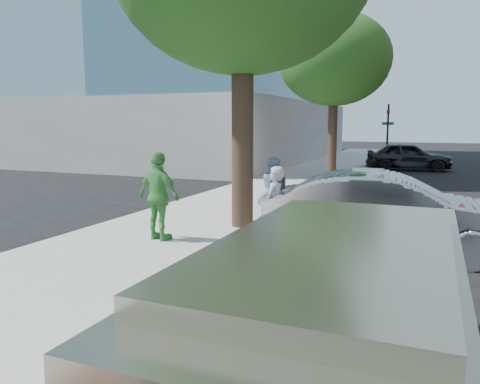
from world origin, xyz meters
The scene contains 14 objects.
ground centered at (0.00, 0.00, 0.00)m, with size 120.00×120.00×0.00m, color black.
sidewalk centered at (-1.50, 8.00, 0.07)m, with size 5.00×60.00×0.15m, color #9E9991.
brick_strip centered at (0.70, 8.00, 0.15)m, with size 0.60×60.00×0.01m, color brown.
curb centered at (1.05, 8.00, 0.07)m, with size 0.10×60.00×0.15m, color gray.
office_base centered at (-13.00, 22.00, 2.00)m, with size 18.20×22.20×4.00m, color gray.
signal_near centered at (0.90, 22.00, 2.25)m, with size 0.70×0.15×3.80m.
tree_far centered at (-0.50, 12.00, 5.30)m, with size 4.80×4.80×7.14m.
parking_meter centered at (0.79, 0.54, 1.21)m, with size 0.12×0.32×1.47m.
person_gray centered at (0.72, 0.38, 0.97)m, with size 0.59×0.39×1.63m, color #A4A4A9.
person_officer centered at (-0.09, 2.79, 0.97)m, with size 0.79×0.62×1.63m, color #82AAC9.
person_green centered at (-1.71, -0.07, 1.10)m, with size 1.11×0.46×1.89m, color #489945.
sedan_silver centered at (2.85, 1.23, 0.83)m, with size 1.75×5.03×1.66m, color #ADB1B4.
bg_car centered at (2.31, 19.40, 0.79)m, with size 1.85×4.61×1.57m, color black.
van centered at (2.99, -4.51, 0.97)m, with size 1.87×4.80×1.76m.
Camera 1 is at (3.64, -8.47, 2.64)m, focal length 35.00 mm.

